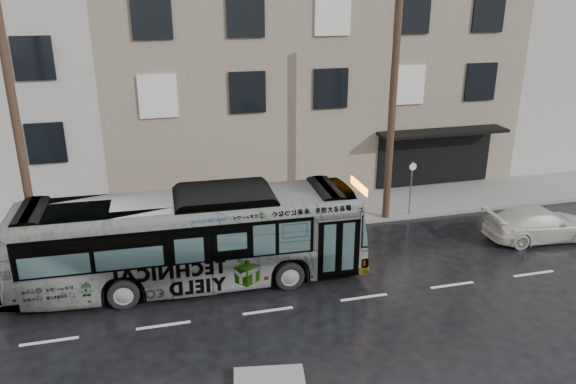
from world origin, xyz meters
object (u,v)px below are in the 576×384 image
object	(u,v)px
utility_pole_rear	(18,136)
white_sedan	(540,224)
utility_pole_front	(392,114)
sign_post	(411,189)
bus	(192,239)

from	to	relation	value
utility_pole_rear	white_sedan	bearing A→B (deg)	-9.81
utility_pole_front	sign_post	size ratio (longest dim) A/B	3.75
utility_pole_rear	sign_post	distance (m)	15.46
utility_pole_front	sign_post	world-z (taller)	utility_pole_front
utility_pole_rear	white_sedan	world-z (taller)	utility_pole_rear
utility_pole_front	utility_pole_rear	size ratio (longest dim) A/B	1.00
sign_post	white_sedan	xyz separation A→B (m)	(4.05, -3.31, -0.70)
sign_post	bus	distance (m)	10.22
utility_pole_front	sign_post	xyz separation A→B (m)	(1.10, 0.00, -3.30)
utility_pole_front	white_sedan	size ratio (longest dim) A/B	2.02
utility_pole_front	bus	world-z (taller)	utility_pole_front
utility_pole_front	bus	distance (m)	9.67
utility_pole_front	white_sedan	bearing A→B (deg)	-32.74
utility_pole_front	white_sedan	xyz separation A→B (m)	(5.15, -3.31, -4.00)
utility_pole_front	utility_pole_rear	xyz separation A→B (m)	(-14.00, 0.00, 0.00)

